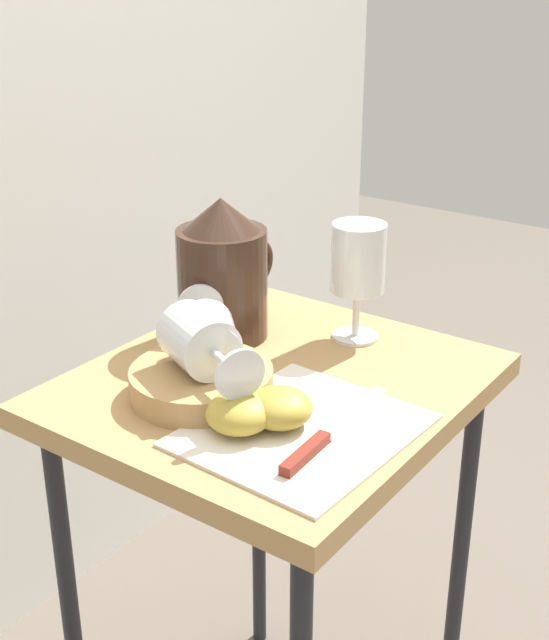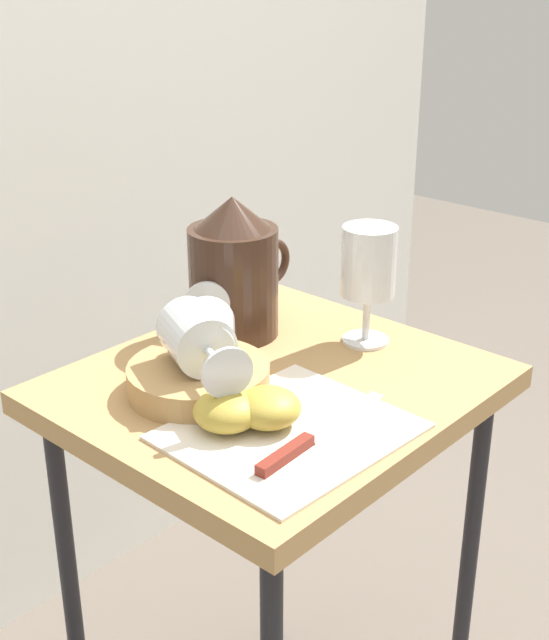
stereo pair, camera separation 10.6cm
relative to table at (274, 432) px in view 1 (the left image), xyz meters
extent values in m
cube|color=#AD8451|center=(0.00, 0.00, 0.06)|extent=(0.50, 0.45, 0.03)
cylinder|color=black|center=(0.21, -0.18, -0.28)|extent=(0.02, 0.02, 0.65)
cylinder|color=black|center=(-0.21, 0.18, -0.28)|extent=(0.02, 0.02, 0.65)
cylinder|color=black|center=(0.21, 0.18, -0.28)|extent=(0.02, 0.02, 0.65)
cube|color=silver|center=(-0.09, -0.10, 0.08)|extent=(0.26, 0.23, 0.00)
cylinder|color=#AD8451|center=(-0.09, 0.04, 0.09)|extent=(0.17, 0.17, 0.03)
cylinder|color=#382319|center=(0.07, 0.14, 0.15)|extent=(0.12, 0.12, 0.15)
cylinder|color=#B23819|center=(0.07, 0.14, 0.12)|extent=(0.11, 0.11, 0.08)
cone|color=#382319|center=(0.07, 0.14, 0.25)|extent=(0.10, 0.10, 0.04)
torus|color=#382319|center=(0.15, 0.14, 0.16)|extent=(0.07, 0.01, 0.07)
cylinder|color=silver|center=(0.17, -0.02, 0.08)|extent=(0.06, 0.06, 0.00)
cylinder|color=silver|center=(0.17, -0.02, 0.11)|extent=(0.01, 0.01, 0.07)
cylinder|color=silver|center=(0.17, -0.02, 0.19)|extent=(0.07, 0.07, 0.09)
cylinder|color=#B23819|center=(0.17, -0.02, 0.17)|extent=(0.06, 0.06, 0.05)
cylinder|color=silver|center=(-0.09, 0.05, 0.15)|extent=(0.10, 0.10, 0.07)
cylinder|color=silver|center=(-0.12, -0.02, 0.15)|extent=(0.03, 0.06, 0.01)
cylinder|color=silver|center=(-0.13, -0.05, 0.15)|extent=(0.06, 0.03, 0.06)
cylinder|color=silver|center=(-0.07, 0.04, 0.15)|extent=(0.11, 0.11, 0.07)
cylinder|color=silver|center=(-0.02, 0.10, 0.15)|extent=(0.05, 0.05, 0.01)
cylinder|color=silver|center=(0.00, 0.12, 0.15)|extent=(0.05, 0.05, 0.06)
ellipsoid|color=#B29938|center=(-0.13, -0.05, 0.10)|extent=(0.08, 0.08, 0.04)
ellipsoid|color=#B29938|center=(-0.09, -0.07, 0.10)|extent=(0.08, 0.08, 0.04)
cube|color=silver|center=(-0.02, -0.13, 0.08)|extent=(0.14, 0.02, 0.00)
cube|color=maroon|center=(-0.14, -0.14, 0.09)|extent=(0.09, 0.02, 0.01)
camera|label=1|loc=(-0.79, -0.57, 0.58)|focal=48.98mm
camera|label=2|loc=(-0.72, -0.65, 0.58)|focal=48.98mm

